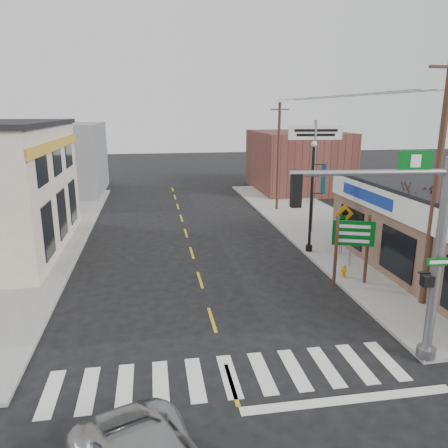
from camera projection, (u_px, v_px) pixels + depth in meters
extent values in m
plane|color=black|center=(232.00, 384.00, 12.44)|extent=(140.00, 140.00, 0.00)
cube|color=gray|center=(339.00, 239.00, 26.26)|extent=(6.00, 38.00, 0.13)
cube|color=gray|center=(23.00, 255.00, 23.39)|extent=(6.00, 38.00, 0.13)
cube|color=gold|center=(200.00, 280.00, 20.07)|extent=(0.12, 56.00, 0.01)
cube|color=silver|center=(229.00, 376.00, 12.82)|extent=(11.00, 2.20, 0.01)
cube|color=brown|center=(297.00, 161.00, 42.27)|extent=(8.00, 10.00, 5.60)
cube|color=gray|center=(52.00, 159.00, 40.41)|extent=(9.00, 10.00, 6.40)
cylinder|color=slate|center=(438.00, 263.00, 12.83)|extent=(0.29, 0.29, 6.19)
cylinder|color=slate|center=(374.00, 174.00, 11.79)|extent=(4.54, 0.17, 0.17)
cube|color=black|center=(300.00, 193.00, 11.58)|extent=(0.29, 0.23, 0.93)
cube|color=#035014|center=(443.00, 262.00, 12.60)|extent=(0.98, 0.04, 0.23)
cube|color=#035014|center=(417.00, 161.00, 11.91)|extent=(0.98, 0.05, 0.57)
cube|color=black|center=(429.00, 282.00, 12.89)|extent=(0.33, 0.27, 0.33)
cube|color=#4C3023|center=(336.00, 251.00, 18.83)|extent=(0.11, 0.11, 3.10)
cube|color=#4C3023|center=(367.00, 249.00, 19.06)|extent=(0.11, 0.11, 3.10)
cube|color=#074F22|center=(353.00, 233.00, 18.69)|extent=(1.77, 0.05, 1.11)
cylinder|color=#CE940F|center=(344.00, 272.00, 19.98)|extent=(0.18, 0.18, 0.49)
sphere|color=#CE940F|center=(344.00, 267.00, 19.91)|extent=(0.19, 0.19, 0.19)
cylinder|color=gray|center=(343.00, 231.00, 23.13)|extent=(0.06, 0.06, 2.46)
cube|color=orange|center=(344.00, 214.00, 22.87)|extent=(1.05, 0.03, 1.05)
cylinder|color=black|center=(311.00, 200.00, 23.09)|extent=(0.15, 0.15, 5.70)
sphere|color=silver|center=(314.00, 144.00, 22.36)|extent=(0.31, 0.31, 0.31)
cube|color=#09444F|center=(323.00, 179.00, 22.91)|extent=(0.02, 0.60, 1.53)
cylinder|color=gray|center=(313.00, 177.00, 26.78)|extent=(0.20, 0.20, 6.89)
cube|color=silver|center=(315.00, 132.00, 26.09)|extent=(3.24, 0.18, 0.86)
cylinder|color=black|center=(414.00, 244.00, 19.12)|extent=(0.22, 0.22, 3.53)
ellipsoid|color=black|center=(433.00, 262.00, 20.67)|extent=(1.21, 1.21, 0.91)
cylinder|color=#442E21|center=(436.00, 185.00, 16.21)|extent=(0.25, 0.25, 9.52)
cylinder|color=#3D2D1C|center=(278.00, 157.00, 32.91)|extent=(0.21, 0.21, 8.02)
cube|color=#3D2D1C|center=(280.00, 109.00, 32.02)|extent=(1.39, 0.09, 0.09)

